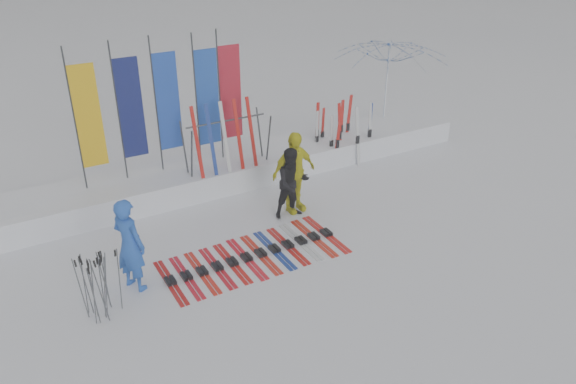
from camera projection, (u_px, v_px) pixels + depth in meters
ground at (320, 273)px, 10.81m from camera, size 120.00×120.00×0.00m
snow_bank at (222, 171)px, 14.22m from camera, size 14.00×1.60×0.60m
person_blue at (130, 245)px, 10.02m from camera, size 0.70×0.79×1.83m
person_black at (292, 183)px, 12.45m from camera, size 0.84×0.68×1.64m
person_yellow at (294, 172)px, 12.61m from camera, size 1.17×0.58×1.92m
tent_canopy at (388, 89)px, 16.48m from camera, size 3.24×3.31×2.97m
ski_row at (255, 255)px, 11.30m from camera, size 3.66×1.70×0.07m
pole_cluster at (98, 286)px, 9.45m from camera, size 0.72×0.46×1.25m
feather_flags at (166, 104)px, 12.91m from camera, size 3.98×0.21×3.20m
ski_rack at (227, 137)px, 13.41m from camera, size 2.04×0.80×1.23m
upright_skis at (342, 133)px, 15.27m from camera, size 1.55×1.07×1.69m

